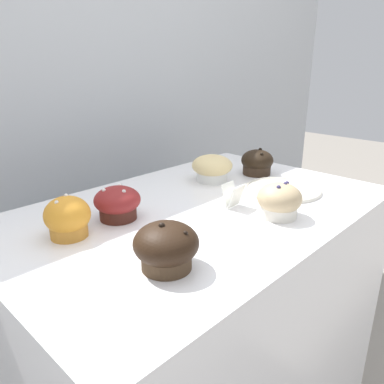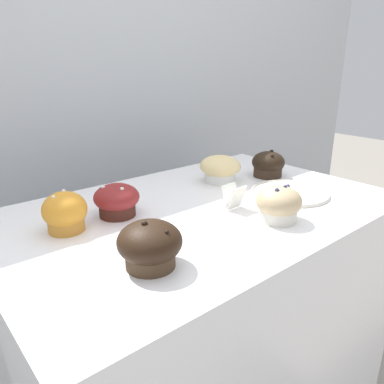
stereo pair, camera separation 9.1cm
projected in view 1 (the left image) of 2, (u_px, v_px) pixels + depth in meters
name	position (u px, v px, depth m)	size (l,w,h in m)	color
wall_back	(78.00, 176.00, 1.35)	(3.20, 0.10, 1.80)	#B2B7BC
display_counter	(198.00, 356.00, 1.10)	(1.00, 0.64, 0.95)	white
muffin_front_center	(212.00, 168.00, 1.13)	(0.12, 0.12, 0.08)	white
muffin_back_left	(279.00, 201.00, 0.87)	(0.10, 0.10, 0.09)	silver
muffin_back_right	(68.00, 218.00, 0.77)	(0.09, 0.09, 0.09)	orange
muffin_front_left	(257.00, 163.00, 1.20)	(0.10, 0.10, 0.09)	#322419
muffin_front_right	(166.00, 247.00, 0.65)	(0.12, 0.12, 0.09)	#463221
muffin_back_center	(118.00, 203.00, 0.86)	(0.11, 0.11, 0.08)	#462018
serving_plate	(283.00, 189.00, 1.06)	(0.21, 0.21, 0.01)	beige
price_card	(233.00, 195.00, 0.93)	(0.05, 0.04, 0.06)	white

